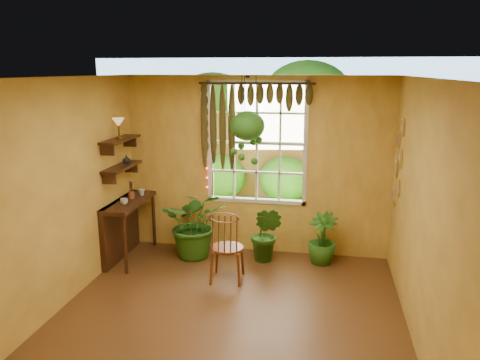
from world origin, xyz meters
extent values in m
plane|color=#593019|center=(0.00, 0.00, 0.00)|extent=(4.50, 4.50, 0.00)
plane|color=silver|center=(0.00, 0.00, 2.70)|extent=(4.50, 4.50, 0.00)
plane|color=#E5BE4E|center=(0.00, 2.25, 1.35)|extent=(4.00, 0.00, 4.00)
plane|color=#E5BE4E|center=(-2.00, 0.00, 1.35)|extent=(0.00, 4.50, 4.50)
plane|color=#E5BE4E|center=(2.00, 0.00, 1.35)|extent=(0.00, 4.50, 4.50)
cube|color=silver|center=(0.00, 2.28, 1.70)|extent=(1.52, 0.10, 1.86)
cube|color=white|center=(0.00, 2.31, 1.70)|extent=(1.38, 0.01, 1.78)
cylinder|color=#3A1D0F|center=(0.00, 2.17, 2.58)|extent=(1.70, 0.04, 0.04)
cube|color=#3A1D0F|center=(-1.80, 1.60, 0.87)|extent=(0.40, 1.20, 0.06)
cube|color=#3A1D0F|center=(-1.96, 1.60, 0.45)|extent=(0.08, 1.18, 0.90)
cylinder|color=#3A1D0F|center=(-1.64, 1.05, 0.43)|extent=(0.05, 0.05, 0.86)
cylinder|color=#3A1D0F|center=(-1.64, 2.15, 0.43)|extent=(0.05, 0.05, 0.86)
cube|color=#3A1D0F|center=(-1.88, 1.60, 1.40)|extent=(0.25, 0.90, 0.04)
cube|color=#3A1D0F|center=(-1.88, 1.60, 1.80)|extent=(0.25, 0.90, 0.04)
cube|color=#274F16|center=(0.00, 7.25, -0.02)|extent=(14.00, 10.00, 0.04)
cube|color=brown|center=(0.00, 5.45, 0.90)|extent=(12.00, 0.10, 1.80)
plane|color=#8EC2EE|center=(0.00, 9.05, 1.55)|extent=(12.00, 0.00, 12.00)
cylinder|color=brown|center=(-0.22, 1.12, 0.45)|extent=(0.45, 0.45, 0.04)
torus|color=brown|center=(-0.21, 0.93, 0.94)|extent=(0.41, 0.05, 0.41)
imported|color=#204E14|center=(-0.85, 1.83, 0.53)|extent=(1.05, 0.94, 1.05)
imported|color=#204E14|center=(0.22, 1.83, 0.43)|extent=(0.58, 0.53, 0.85)
imported|color=#204E14|center=(1.03, 1.92, 0.38)|extent=(0.55, 0.55, 0.76)
ellipsoid|color=black|center=(-0.09, 1.93, 1.92)|extent=(0.29, 0.29, 0.18)
ellipsoid|color=#204E14|center=(-0.09, 1.93, 2.00)|extent=(0.50, 0.50, 0.42)
imported|color=silver|center=(-1.78, 1.39, 0.94)|extent=(0.13, 0.13, 0.09)
imported|color=beige|center=(-1.72, 1.90, 0.95)|extent=(0.13, 0.13, 0.09)
cylinder|color=brown|center=(-1.80, 1.70, 0.96)|extent=(0.09, 0.09, 0.11)
imported|color=#B2AD99|center=(-1.87, 1.76, 1.48)|extent=(0.14, 0.14, 0.13)
cylinder|color=#533717|center=(-1.86, 1.54, 1.83)|extent=(0.10, 0.10, 0.03)
cylinder|color=#533717|center=(-1.86, 1.54, 1.93)|extent=(0.02, 0.02, 0.18)
cone|color=slate|center=(-1.86, 1.54, 2.05)|extent=(0.18, 0.18, 0.12)
camera|label=1|loc=(1.02, -4.61, 2.78)|focal=35.00mm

